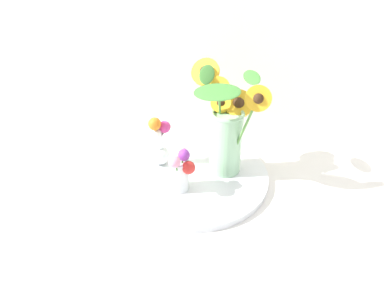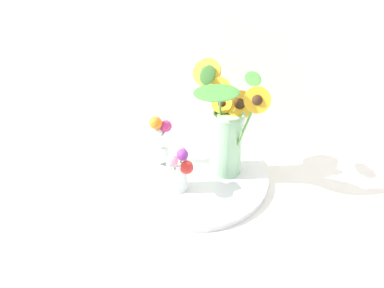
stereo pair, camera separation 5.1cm
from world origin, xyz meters
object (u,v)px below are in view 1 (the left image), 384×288
mason_jar_sunflowers (226,130)px  vase_small_center (180,171)px  vase_bulb_right (160,145)px  serving_tray (192,175)px

mason_jar_sunflowers → vase_small_center: size_ratio=2.48×
vase_bulb_right → mason_jar_sunflowers: bearing=1.3°
vase_small_center → vase_bulb_right: 0.15m
serving_tray → mason_jar_sunflowers: (0.10, 0.04, 0.15)m
vase_small_center → mason_jar_sunflowers: bearing=47.4°
mason_jar_sunflowers → vase_small_center: 0.18m
mason_jar_sunflowers → vase_small_center: bearing=-132.6°
serving_tray → mason_jar_sunflowers: mason_jar_sunflowers is taller
vase_bulb_right → vase_small_center: bearing=-52.1°
serving_tray → vase_small_center: vase_small_center is taller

